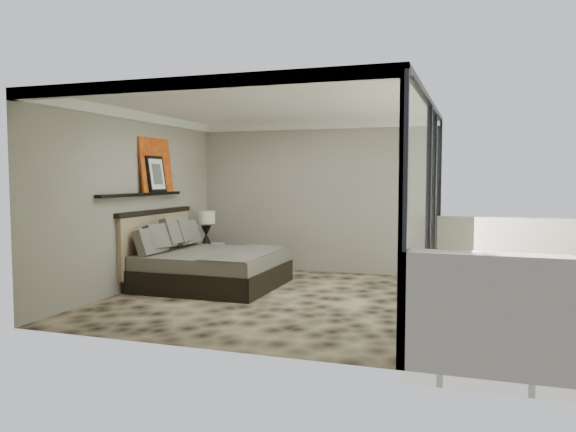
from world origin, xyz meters
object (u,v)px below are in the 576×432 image
(nightstand, at_px, (205,256))
(table_lamp, at_px, (206,223))
(bed, at_px, (207,265))
(lounger, at_px, (514,302))

(nightstand, distance_m, table_lamp, 0.64)
(bed, xyz_separation_m, nightstand, (-0.70, 1.28, -0.06))
(nightstand, bearing_deg, table_lamp, -40.96)
(table_lamp, bearing_deg, nightstand, 151.93)
(table_lamp, bearing_deg, bed, -62.51)
(bed, relative_size, nightstand, 3.77)
(bed, height_order, nightstand, bed)
(bed, distance_m, nightstand, 1.46)
(nightstand, height_order, lounger, lounger)
(nightstand, height_order, table_lamp, table_lamp)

